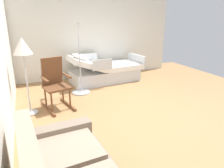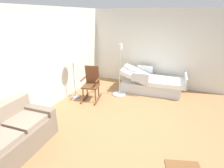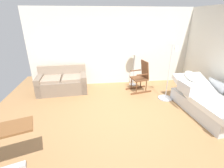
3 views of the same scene
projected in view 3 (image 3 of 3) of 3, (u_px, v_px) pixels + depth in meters
The scene contains 8 objects.
ground_plane at pixel (124, 118), 4.13m from camera, with size 7.09×7.09×0.00m, color #9E7247.
back_wall at pixel (112, 48), 5.86m from camera, with size 5.87×0.10×2.70m, color silver.
hospital_bed at pixel (206, 103), 4.25m from camera, with size 1.13×2.18×0.93m.
couch at pixel (63, 83), 5.50m from camera, with size 1.65×0.95×0.85m.
rocking_chair at pixel (141, 77), 5.48m from camera, with size 0.84×0.62×1.05m.
floor_lamp at pixel (135, 52), 5.67m from camera, with size 0.34×0.34×1.48m.
overbed_table at pixel (2, 146), 2.50m from camera, with size 0.88×0.62×0.84m.
iv_pole at pixel (166, 91), 5.01m from camera, with size 0.44×0.44×1.69m.
Camera 3 is at (-0.73, -3.42, 2.38)m, focal length 26.01 mm.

